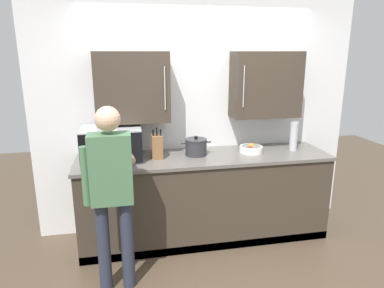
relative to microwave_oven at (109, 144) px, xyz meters
The scene contains 9 objects.
ground_plane 1.74m from the microwave_oven, 41.68° to the right, with size 9.72×9.72×0.00m, color #4C3D2D.
back_wall_tiled 1.09m from the microwave_oven, 16.76° to the left, with size 3.65×0.44×2.73m.
counter_unit 1.19m from the microwave_oven, ahead, with size 2.70×0.71×0.95m.
microwave_oven is the anchor object (origin of this frame).
fruit_bowl 1.53m from the microwave_oven, ahead, with size 0.25×0.25×0.10m.
stock_pot 0.91m from the microwave_oven, ahead, with size 0.33×0.23×0.21m.
knife_block 0.49m from the microwave_oven, ahead, with size 0.11×0.15×0.33m.
thermos_flask 2.02m from the microwave_oven, ahead, with size 0.09×0.09×0.32m.
person_figure 0.77m from the microwave_oven, 87.42° to the right, with size 0.44×0.56×1.62m.
Camera 1 is at (-0.83, -2.59, 2.03)m, focal length 32.25 mm.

